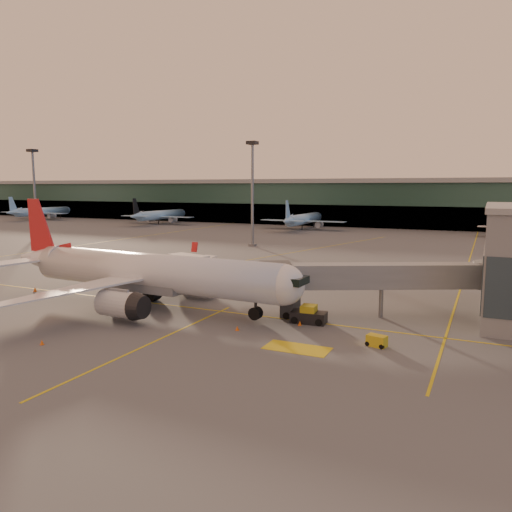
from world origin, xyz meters
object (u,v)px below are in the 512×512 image
at_px(pushback_tug, 309,316).
at_px(catering_truck, 189,269).
at_px(main_airplane, 143,273).
at_px(gpu_cart, 377,341).

bearing_deg(pushback_tug, catering_truck, 149.68).
height_order(catering_truck, pushback_tug, catering_truck).
xyz_separation_m(main_airplane, gpu_cart, (29.11, -3.37, -3.71)).
distance_m(main_airplane, gpu_cart, 29.54).
distance_m(catering_truck, pushback_tug, 24.48).
relative_size(main_airplane, gpu_cart, 21.31).
bearing_deg(pushback_tug, gpu_cart, -35.66).
xyz_separation_m(main_airplane, catering_truck, (-1.27, 12.13, -1.47)).
bearing_deg(catering_truck, main_airplane, -67.76).
relative_size(catering_truck, pushback_tug, 1.71).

